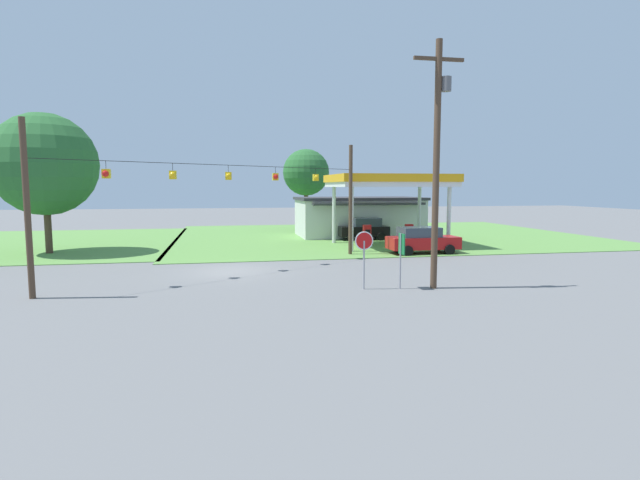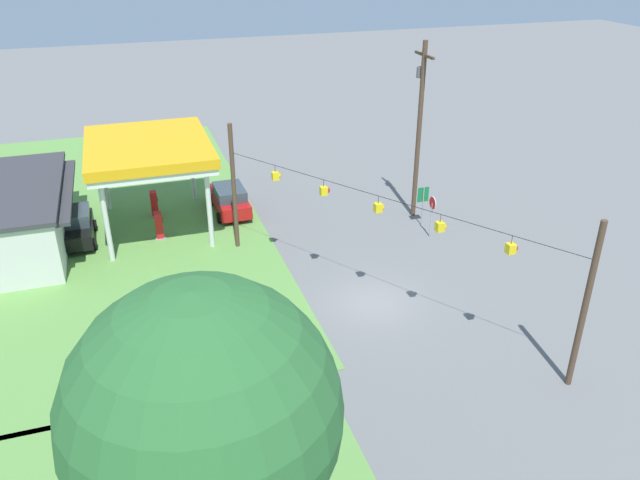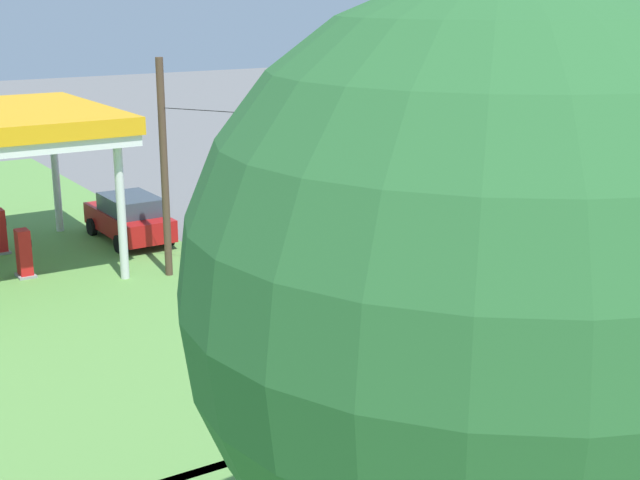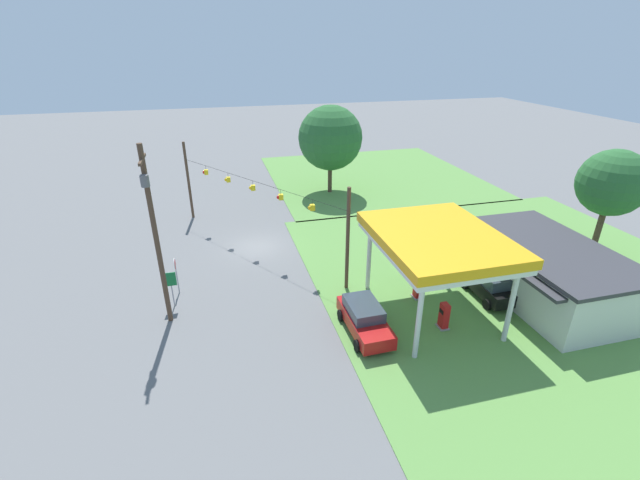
{
  "view_description": "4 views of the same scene",
  "coord_description": "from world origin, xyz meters",
  "px_view_note": "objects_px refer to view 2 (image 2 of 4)",
  "views": [
    {
      "loc": [
        -0.36,
        -26.15,
        4.38
      ],
      "look_at": [
        4.9,
        0.59,
        1.48
      ],
      "focal_mm": 28.0,
      "sensor_mm": 36.0,
      "label": 1
    },
    {
      "loc": [
        -23.09,
        10.21,
        16.01
      ],
      "look_at": [
        2.31,
        1.93,
        2.53
      ],
      "focal_mm": 35.0,
      "sensor_mm": 36.0,
      "label": 2
    },
    {
      "loc": [
        -18.31,
        15.73,
        8.93
      ],
      "look_at": [
        2.35,
        2.6,
        2.13
      ],
      "focal_mm": 50.0,
      "sensor_mm": 36.0,
      "label": 3
    },
    {
      "loc": [
        31.05,
        -2.89,
        15.06
      ],
      "look_at": [
        5.34,
        3.82,
        2.57
      ],
      "focal_mm": 24.0,
      "sensor_mm": 36.0,
      "label": 4
    }
  ],
  "objects_px": {
    "car_at_pumps_front": "(229,199)",
    "route_sign": "(423,198)",
    "fuel_pump_far": "(154,205)",
    "gas_station_store": "(5,218)",
    "utility_pole_main": "(419,123)",
    "stop_sign_roadside": "(432,208)",
    "fuel_pump_near": "(159,227)",
    "car_at_pumps_rear": "(75,226)",
    "tree_west_verge": "(203,413)",
    "gas_station_canopy": "(148,150)"
  },
  "relations": [
    {
      "from": "gas_station_store",
      "to": "tree_west_verge",
      "type": "bearing_deg",
      "value": -161.8
    },
    {
      "from": "fuel_pump_near",
      "to": "route_sign",
      "type": "relative_size",
      "value": 0.67
    },
    {
      "from": "car_at_pumps_front",
      "to": "tree_west_verge",
      "type": "relative_size",
      "value": 0.51
    },
    {
      "from": "fuel_pump_near",
      "to": "route_sign",
      "type": "xyz_separation_m",
      "value": [
        -2.93,
        -15.03,
        0.94
      ]
    },
    {
      "from": "car_at_pumps_front",
      "to": "route_sign",
      "type": "height_order",
      "value": "route_sign"
    },
    {
      "from": "gas_station_store",
      "to": "car_at_pumps_front",
      "type": "height_order",
      "value": "gas_station_store"
    },
    {
      "from": "fuel_pump_far",
      "to": "stop_sign_roadside",
      "type": "bearing_deg",
      "value": -117.77
    },
    {
      "from": "fuel_pump_far",
      "to": "tree_west_verge",
      "type": "height_order",
      "value": "tree_west_verge"
    },
    {
      "from": "route_sign",
      "to": "utility_pole_main",
      "type": "distance_m",
      "value": 4.38
    },
    {
      "from": "car_at_pumps_front",
      "to": "stop_sign_roadside",
      "type": "bearing_deg",
      "value": -124.85
    },
    {
      "from": "gas_station_store",
      "to": "tree_west_verge",
      "type": "xyz_separation_m",
      "value": [
        -23.27,
        -7.65,
        4.08
      ]
    },
    {
      "from": "gas_station_canopy",
      "to": "stop_sign_roadside",
      "type": "bearing_deg",
      "value": -112.59
    },
    {
      "from": "gas_station_store",
      "to": "car_at_pumps_front",
      "type": "xyz_separation_m",
      "value": [
        0.85,
        -12.47,
        -0.84
      ]
    },
    {
      "from": "gas_station_canopy",
      "to": "utility_pole_main",
      "type": "xyz_separation_m",
      "value": [
        -3.09,
        -15.19,
        1.06
      ]
    },
    {
      "from": "gas_station_store",
      "to": "car_at_pumps_rear",
      "type": "xyz_separation_m",
      "value": [
        -0.5,
        -3.47,
        -0.8
      ]
    },
    {
      "from": "fuel_pump_near",
      "to": "tree_west_verge",
      "type": "relative_size",
      "value": 0.18
    },
    {
      "from": "fuel_pump_near",
      "to": "stop_sign_roadside",
      "type": "xyz_separation_m",
      "value": [
        -4.52,
        -14.8,
        1.05
      ]
    },
    {
      "from": "gas_station_canopy",
      "to": "car_at_pumps_front",
      "type": "xyz_separation_m",
      "value": [
        0.79,
        -4.5,
        -3.86
      ]
    },
    {
      "from": "fuel_pump_far",
      "to": "car_at_pumps_rear",
      "type": "distance_m",
      "value": 5.01
    },
    {
      "from": "gas_station_canopy",
      "to": "gas_station_store",
      "type": "bearing_deg",
      "value": 90.44
    },
    {
      "from": "gas_station_store",
      "to": "car_at_pumps_rear",
      "type": "bearing_deg",
      "value": -98.19
    },
    {
      "from": "stop_sign_roadside",
      "to": "tree_west_verge",
      "type": "height_order",
      "value": "tree_west_verge"
    },
    {
      "from": "gas_station_store",
      "to": "stop_sign_roadside",
      "type": "distance_m",
      "value": 23.58
    },
    {
      "from": "gas_station_store",
      "to": "utility_pole_main",
      "type": "xyz_separation_m",
      "value": [
        -3.02,
        -23.16,
        4.08
      ]
    },
    {
      "from": "car_at_pumps_front",
      "to": "utility_pole_main",
      "type": "distance_m",
      "value": 12.39
    },
    {
      "from": "gas_station_canopy",
      "to": "car_at_pumps_front",
      "type": "bearing_deg",
      "value": -80.09
    },
    {
      "from": "utility_pole_main",
      "to": "gas_station_canopy",
      "type": "bearing_deg",
      "value": 78.52
    },
    {
      "from": "gas_station_canopy",
      "to": "utility_pole_main",
      "type": "height_order",
      "value": "utility_pole_main"
    },
    {
      "from": "fuel_pump_near",
      "to": "fuel_pump_far",
      "type": "relative_size",
      "value": 1.0
    },
    {
      "from": "fuel_pump_far",
      "to": "car_at_pumps_front",
      "type": "distance_m",
      "value": 4.58
    },
    {
      "from": "route_sign",
      "to": "gas_station_store",
      "type": "bearing_deg",
      "value": 78.92
    },
    {
      "from": "fuel_pump_far",
      "to": "route_sign",
      "type": "bearing_deg",
      "value": -112.42
    },
    {
      "from": "fuel_pump_near",
      "to": "tree_west_verge",
      "type": "xyz_separation_m",
      "value": [
        -21.7,
        0.33,
        5.07
      ]
    },
    {
      "from": "car_at_pumps_rear",
      "to": "route_sign",
      "type": "height_order",
      "value": "route_sign"
    },
    {
      "from": "utility_pole_main",
      "to": "gas_station_store",
      "type": "bearing_deg",
      "value": 82.56
    },
    {
      "from": "car_at_pumps_rear",
      "to": "utility_pole_main",
      "type": "distance_m",
      "value": 20.44
    },
    {
      "from": "gas_station_store",
      "to": "utility_pole_main",
      "type": "distance_m",
      "value": 23.71
    },
    {
      "from": "gas_station_canopy",
      "to": "fuel_pump_near",
      "type": "height_order",
      "value": "gas_station_canopy"
    },
    {
      "from": "stop_sign_roadside",
      "to": "tree_west_verge",
      "type": "bearing_deg",
      "value": -41.38
    },
    {
      "from": "utility_pole_main",
      "to": "tree_west_verge",
      "type": "distance_m",
      "value": 25.51
    },
    {
      "from": "fuel_pump_near",
      "to": "car_at_pumps_rear",
      "type": "height_order",
      "value": "car_at_pumps_rear"
    },
    {
      "from": "fuel_pump_near",
      "to": "utility_pole_main",
      "type": "height_order",
      "value": "utility_pole_main"
    },
    {
      "from": "stop_sign_roadside",
      "to": "utility_pole_main",
      "type": "bearing_deg",
      "value": 172.85
    },
    {
      "from": "fuel_pump_far",
      "to": "tree_west_verge",
      "type": "bearing_deg",
      "value": 179.25
    },
    {
      "from": "gas_station_store",
      "to": "fuel_pump_near",
      "type": "relative_size",
      "value": 6.79
    },
    {
      "from": "fuel_pump_far",
      "to": "route_sign",
      "type": "xyz_separation_m",
      "value": [
        -6.2,
        -15.03,
        0.94
      ]
    },
    {
      "from": "car_at_pumps_rear",
      "to": "route_sign",
      "type": "xyz_separation_m",
      "value": [
        -4.0,
        -19.53,
        0.76
      ]
    },
    {
      "from": "stop_sign_roadside",
      "to": "utility_pole_main",
      "type": "relative_size",
      "value": 0.24
    },
    {
      "from": "fuel_pump_far",
      "to": "route_sign",
      "type": "relative_size",
      "value": 0.67
    },
    {
      "from": "stop_sign_roadside",
      "to": "utility_pole_main",
      "type": "xyz_separation_m",
      "value": [
        3.07,
        -0.39,
        4.02
      ]
    }
  ]
}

